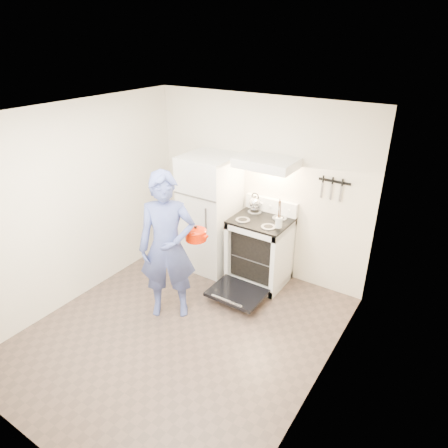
{
  "coord_description": "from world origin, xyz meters",
  "views": [
    {
      "loc": [
        2.44,
        -2.81,
        3.2
      ],
      "look_at": [
        -0.05,
        1.0,
        1.0
      ],
      "focal_mm": 32.0,
      "sensor_mm": 36.0,
      "label": 1
    }
  ],
  "objects": [
    {
      "name": "utensil_jar",
      "position": [
        0.55,
        1.34,
        1.05
      ],
      "size": [
        0.1,
        0.1,
        0.13
      ],
      "primitive_type": "cylinder",
      "rotation": [
        0.0,
        0.0,
        0.14
      ],
      "color": "silver",
      "rests_on": "cooktop"
    },
    {
      "name": "stove_body",
      "position": [
        0.23,
        1.48,
        0.46
      ],
      "size": [
        0.76,
        0.65,
        0.92
      ],
      "primitive_type": "cube",
      "color": "white",
      "rests_on": "floor"
    },
    {
      "name": "tea_kettle",
      "position": [
        0.01,
        1.7,
        1.08
      ],
      "size": [
        0.21,
        0.17,
        0.26
      ],
      "primitive_type": null,
      "color": "#BBBBC0",
      "rests_on": "cooktop"
    },
    {
      "name": "cooktop",
      "position": [
        0.23,
        1.48,
        0.94
      ],
      "size": [
        0.76,
        0.65,
        0.03
      ],
      "primitive_type": "cube",
      "color": "black",
      "rests_on": "stove_body"
    },
    {
      "name": "person",
      "position": [
        -0.35,
        0.25,
        0.92
      ],
      "size": [
        0.8,
        0.74,
        1.84
      ],
      "primitive_type": "imported",
      "rotation": [
        0.0,
        0.0,
        0.6
      ],
      "color": "navy",
      "rests_on": "floor"
    },
    {
      "name": "back_wall",
      "position": [
        0.0,
        1.8,
        1.25
      ],
      "size": [
        3.2,
        0.02,
        2.5
      ],
      "primitive_type": "cube",
      "color": "beige",
      "rests_on": "ground"
    },
    {
      "name": "dutch_oven",
      "position": [
        -0.14,
        0.52,
        1.02
      ],
      "size": [
        0.32,
        0.25,
        0.22
      ],
      "primitive_type": null,
      "color": "red",
      "rests_on": "person"
    },
    {
      "name": "oven_door",
      "position": [
        0.23,
        0.88,
        0.12
      ],
      "size": [
        0.7,
        0.54,
        0.04
      ],
      "primitive_type": "cube",
      "color": "black",
      "rests_on": "floor"
    },
    {
      "name": "refrigerator",
      "position": [
        -0.58,
        1.45,
        0.85
      ],
      "size": [
        0.7,
        0.7,
        1.7
      ],
      "primitive_type": "cube",
      "color": "white",
      "rests_on": "floor"
    },
    {
      "name": "range_hood",
      "position": [
        0.23,
        1.55,
        1.71
      ],
      "size": [
        0.76,
        0.5,
        0.12
      ],
      "primitive_type": "cube",
      "color": "white",
      "rests_on": "back_wall"
    },
    {
      "name": "floor",
      "position": [
        0.0,
        0.0,
        0.0
      ],
      "size": [
        3.6,
        3.6,
        0.0
      ],
      "primitive_type": "plane",
      "color": "brown",
      "rests_on": "ground"
    },
    {
      "name": "oven_rack",
      "position": [
        0.23,
        1.48,
        0.44
      ],
      "size": [
        0.6,
        0.52,
        0.01
      ],
      "primitive_type": "cube",
      "color": "slate",
      "rests_on": "stove_body"
    },
    {
      "name": "backsplash",
      "position": [
        0.23,
        1.76,
        1.05
      ],
      "size": [
        0.76,
        0.07,
        0.2
      ],
      "primitive_type": "cube",
      "color": "white",
      "rests_on": "cooktop"
    },
    {
      "name": "knife_strip",
      "position": [
        1.05,
        1.79,
        1.55
      ],
      "size": [
        0.4,
        0.02,
        0.03
      ],
      "primitive_type": "cube",
      "color": "black",
      "rests_on": "back_wall"
    },
    {
      "name": "pizza_stone",
      "position": [
        0.26,
        1.44,
        0.45
      ],
      "size": [
        0.31,
        0.31,
        0.02
      ],
      "primitive_type": "cylinder",
      "color": "#82654C",
      "rests_on": "oven_rack"
    }
  ]
}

